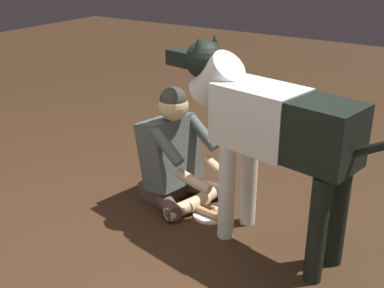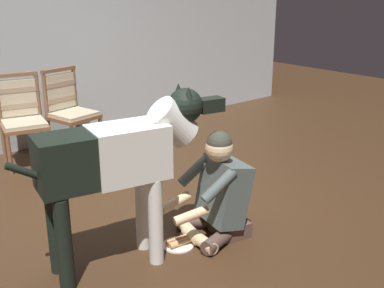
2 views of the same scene
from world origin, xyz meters
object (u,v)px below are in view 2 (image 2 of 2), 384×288
Objects in this scene: dining_chair_left_of_pair at (22,115)px; hot_dog_on_plate at (178,243)px; large_dog at (120,158)px; person_sitting_on_floor at (218,194)px; dining_chair_right_of_pair at (68,107)px.

hot_dog_on_plate is at bearing -86.18° from dining_chair_left_of_pair.
dining_chair_left_of_pair is 2.43m from large_dog.
large_dog reaches higher than person_sitting_on_floor.
large_dog is (-0.77, 0.14, 0.43)m from person_sitting_on_floor.
large_dog reaches higher than hot_dog_on_plate.
dining_chair_left_of_pair is at bearing 101.28° from person_sitting_on_floor.
dining_chair_right_of_pair is 2.56m from person_sitting_on_floor.
hot_dog_on_plate is (0.17, -2.49, -0.52)m from dining_chair_left_of_pair.
dining_chair_right_of_pair is at bearing 89.26° from person_sitting_on_floor.
dining_chair_right_of_pair is 4.07× the size of hot_dog_on_plate.
dining_chair_right_of_pair is 0.65× the size of large_dog.
dining_chair_left_of_pair is at bearing 83.88° from large_dog.
person_sitting_on_floor is 0.57× the size of large_dog.
dining_chair_left_of_pair is at bearing 93.82° from hot_dog_on_plate.
person_sitting_on_floor reaches higher than hot_dog_on_plate.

